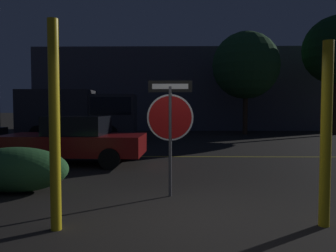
# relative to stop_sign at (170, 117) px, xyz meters

# --- Properties ---
(ground_plane) EXTENTS (260.00, 260.00, 0.00)m
(ground_plane) POSITION_rel_stop_sign_xyz_m (0.31, -1.45, -1.53)
(ground_plane) COLOR black
(road_center_stripe) EXTENTS (41.35, 0.12, 0.01)m
(road_center_stripe) POSITION_rel_stop_sign_xyz_m (0.31, 5.23, -1.53)
(road_center_stripe) COLOR gold
(road_center_stripe) RESTS_ON ground_plane
(stop_sign) EXTENTS (0.89, 0.06, 2.23)m
(stop_sign) POSITION_rel_stop_sign_xyz_m (0.00, 0.00, 0.00)
(stop_sign) COLOR #4C4C51
(stop_sign) RESTS_ON ground_plane
(yellow_pole_left) EXTENTS (0.15, 0.15, 2.91)m
(yellow_pole_left) POSITION_rel_stop_sign_xyz_m (-1.58, -1.79, -0.08)
(yellow_pole_left) COLOR yellow
(yellow_pole_left) RESTS_ON ground_plane
(yellow_pole_right) EXTENTS (0.15, 0.15, 2.65)m
(yellow_pole_right) POSITION_rel_stop_sign_xyz_m (2.24, -1.57, -0.21)
(yellow_pole_right) COLOR yellow
(yellow_pole_right) RESTS_ON ground_plane
(hedge_bush_1) EXTENTS (2.14, 1.18, 0.91)m
(hedge_bush_1) POSITION_rel_stop_sign_xyz_m (-3.15, 0.29, -1.08)
(hedge_bush_1) COLOR #2D6633
(hedge_bush_1) RESTS_ON ground_plane
(passing_car_2) EXTENTS (4.43, 2.15, 1.47)m
(passing_car_2) POSITION_rel_stop_sign_xyz_m (-2.97, 3.71, -0.81)
(passing_car_2) COLOR maroon
(passing_car_2) RESTS_ON ground_plane
(delivery_truck) EXTENTS (6.19, 2.67, 2.70)m
(delivery_truck) POSITION_rel_stop_sign_xyz_m (-4.97, 11.60, -0.01)
(delivery_truck) COLOR #2D2D33
(delivery_truck) RESTS_ON ground_plane
(tree_0) EXTENTS (4.41, 4.41, 6.76)m
(tree_0) POSITION_rel_stop_sign_xyz_m (4.83, 15.58, 3.01)
(tree_0) COLOR #422D1E
(tree_0) RESTS_ON ground_plane
(building_backdrop) EXTENTS (25.29, 3.83, 6.44)m
(building_backdrop) POSITION_rel_stop_sign_xyz_m (1.76, 20.78, 1.69)
(building_backdrop) COLOR #4C4C56
(building_backdrop) RESTS_ON ground_plane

